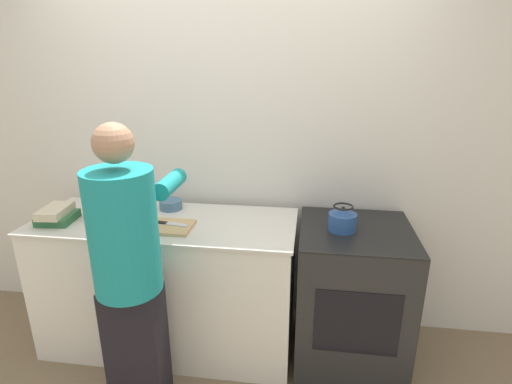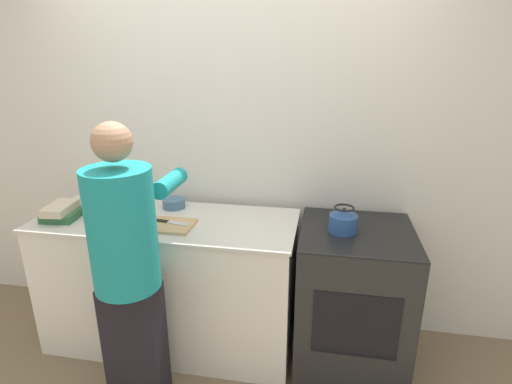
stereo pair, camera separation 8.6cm
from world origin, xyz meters
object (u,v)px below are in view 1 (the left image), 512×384
oven (351,295)px  knife (170,224)px  kettle (342,220)px  person (129,268)px  cutting_board (166,227)px  bowl_prep (171,204)px  canister_jar (97,205)px

oven → knife: size_ratio=4.12×
knife → kettle: 1.04m
oven → person: 1.37m
knife → kettle: (1.03, 0.08, 0.05)m
person → knife: size_ratio=7.27×
oven → cutting_board: (-1.14, -0.13, 0.46)m
bowl_prep → canister_jar: 0.47m
person → cutting_board: 0.43m
knife → cutting_board: bearing=-121.0°
cutting_board → canister_jar: canister_jar is taller
knife → kettle: size_ratio=1.34×
person → knife: bearing=81.9°
oven → kettle: size_ratio=5.53×
person → kettle: bearing=25.7°
person → knife: person is taller
oven → knife: bearing=-174.5°
bowl_prep → kettle: bearing=-10.6°
oven → person: person is taller
knife → canister_jar: 0.51m
canister_jar → oven: bearing=1.1°
knife → oven: bearing=13.7°
knife → bowl_prep: bowl_prep is taller
person → oven: bearing=25.0°
knife → canister_jar: canister_jar is taller
oven → kettle: bearing=-164.2°
cutting_board → knife: knife is taller
cutting_board → oven: bearing=6.4°
oven → cutting_board: cutting_board is taller
kettle → canister_jar: 1.54m
bowl_prep → canister_jar: (-0.41, -0.22, 0.06)m
oven → bowl_prep: bowl_prep is taller
person → bowl_prep: 0.74m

